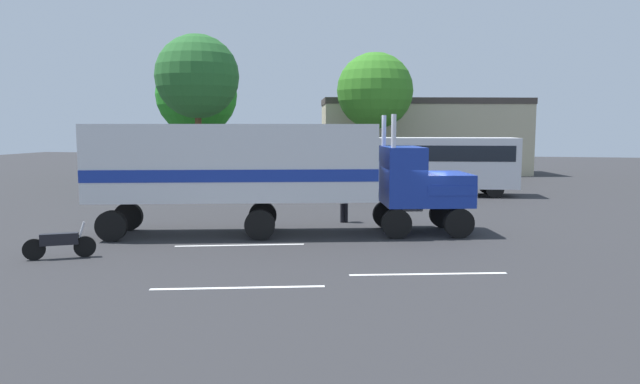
{
  "coord_description": "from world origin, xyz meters",
  "views": [
    {
      "loc": [
        0.87,
        -22.28,
        4.08
      ],
      "look_at": [
        -3.4,
        -0.82,
        1.6
      ],
      "focal_mm": 32.77,
      "sensor_mm": 36.0,
      "label": 1
    }
  ],
  "objects_px": {
    "tree_center": "(197,77)",
    "tree_left": "(375,91)",
    "parked_car": "(242,181)",
    "motorcycle": "(60,243)",
    "semi_truck": "(264,168)",
    "person_bystander": "(344,201)",
    "parked_bus": "(421,160)",
    "tree_right": "(197,95)"
  },
  "relations": [
    {
      "from": "person_bystander",
      "to": "tree_center",
      "type": "xyz_separation_m",
      "value": [
        -12.19,
        13.42,
        6.5
      ]
    },
    {
      "from": "person_bystander",
      "to": "semi_truck",
      "type": "bearing_deg",
      "value": -127.3
    },
    {
      "from": "tree_right",
      "to": "motorcycle",
      "type": "bearing_deg",
      "value": -75.37
    },
    {
      "from": "semi_truck",
      "to": "motorcycle",
      "type": "height_order",
      "value": "semi_truck"
    },
    {
      "from": "parked_bus",
      "to": "tree_left",
      "type": "bearing_deg",
      "value": 113.3
    },
    {
      "from": "semi_truck",
      "to": "tree_right",
      "type": "height_order",
      "value": "tree_right"
    },
    {
      "from": "parked_car",
      "to": "parked_bus",
      "type": "bearing_deg",
      "value": 7.92
    },
    {
      "from": "person_bystander",
      "to": "tree_right",
      "type": "xyz_separation_m",
      "value": [
        -14.83,
        19.46,
        5.63
      ]
    },
    {
      "from": "person_bystander",
      "to": "tree_left",
      "type": "distance_m",
      "value": 19.94
    },
    {
      "from": "motorcycle",
      "to": "tree_center",
      "type": "relative_size",
      "value": 0.19
    },
    {
      "from": "parked_car",
      "to": "tree_left",
      "type": "height_order",
      "value": "tree_left"
    },
    {
      "from": "tree_left",
      "to": "tree_center",
      "type": "relative_size",
      "value": 0.92
    },
    {
      "from": "parked_bus",
      "to": "tree_right",
      "type": "bearing_deg",
      "value": 153.58
    },
    {
      "from": "parked_bus",
      "to": "tree_center",
      "type": "distance_m",
      "value": 16.25
    },
    {
      "from": "motorcycle",
      "to": "tree_left",
      "type": "distance_m",
      "value": 29.05
    },
    {
      "from": "tree_left",
      "to": "tree_center",
      "type": "bearing_deg",
      "value": -153.67
    },
    {
      "from": "person_bystander",
      "to": "parked_car",
      "type": "bearing_deg",
      "value": 129.94
    },
    {
      "from": "semi_truck",
      "to": "person_bystander",
      "type": "distance_m",
      "value": 4.48
    },
    {
      "from": "motorcycle",
      "to": "person_bystander",
      "type": "bearing_deg",
      "value": 48.34
    },
    {
      "from": "parked_car",
      "to": "semi_truck",
      "type": "bearing_deg",
      "value": -67.6
    },
    {
      "from": "tree_center",
      "to": "tree_left",
      "type": "bearing_deg",
      "value": 26.33
    },
    {
      "from": "motorcycle",
      "to": "tree_center",
      "type": "bearing_deg",
      "value": 101.98
    },
    {
      "from": "semi_truck",
      "to": "person_bystander",
      "type": "relative_size",
      "value": 8.79
    },
    {
      "from": "parked_car",
      "to": "motorcycle",
      "type": "height_order",
      "value": "parked_car"
    },
    {
      "from": "tree_center",
      "to": "motorcycle",
      "type": "bearing_deg",
      "value": -78.02
    },
    {
      "from": "tree_left",
      "to": "tree_center",
      "type": "distance_m",
      "value": 12.81
    },
    {
      "from": "parked_car",
      "to": "motorcycle",
      "type": "distance_m",
      "value": 17.65
    },
    {
      "from": "parked_bus",
      "to": "tree_right",
      "type": "distance_m",
      "value": 20.31
    },
    {
      "from": "semi_truck",
      "to": "person_bystander",
      "type": "xyz_separation_m",
      "value": [
        2.53,
        3.32,
        -1.63
      ]
    },
    {
      "from": "semi_truck",
      "to": "motorcycle",
      "type": "relative_size",
      "value": 7.52
    },
    {
      "from": "parked_car",
      "to": "motorcycle",
      "type": "relative_size",
      "value": 2.38
    },
    {
      "from": "parked_car",
      "to": "tree_left",
      "type": "relative_size",
      "value": 0.48
    },
    {
      "from": "person_bystander",
      "to": "parked_bus",
      "type": "relative_size",
      "value": 0.15
    },
    {
      "from": "semi_truck",
      "to": "tree_right",
      "type": "bearing_deg",
      "value": 118.38
    },
    {
      "from": "motorcycle",
      "to": "tree_right",
      "type": "relative_size",
      "value": 0.2
    },
    {
      "from": "parked_bus",
      "to": "person_bystander",
      "type": "bearing_deg",
      "value": -105.32
    },
    {
      "from": "tree_left",
      "to": "person_bystander",
      "type": "bearing_deg",
      "value": -87.82
    },
    {
      "from": "motorcycle",
      "to": "tree_left",
      "type": "height_order",
      "value": "tree_left"
    },
    {
      "from": "tree_center",
      "to": "tree_right",
      "type": "height_order",
      "value": "tree_center"
    },
    {
      "from": "parked_car",
      "to": "tree_center",
      "type": "height_order",
      "value": "tree_center"
    },
    {
      "from": "tree_left",
      "to": "tree_center",
      "type": "xyz_separation_m",
      "value": [
        -11.46,
        -5.67,
        0.76
      ]
    },
    {
      "from": "parked_bus",
      "to": "parked_car",
      "type": "bearing_deg",
      "value": -172.08
    }
  ]
}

